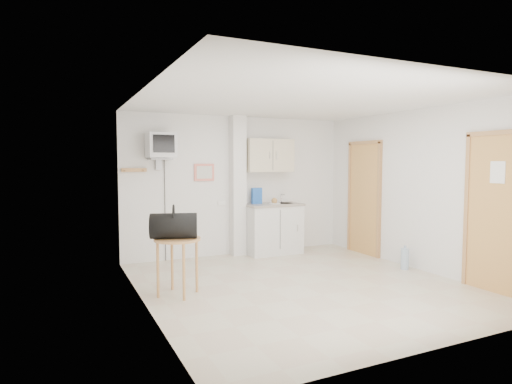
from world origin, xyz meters
name	(u,v)px	position (x,y,z in m)	size (l,w,h in m)	color
ground	(302,285)	(0.00, 0.00, 0.00)	(4.50, 4.50, 0.00)	beige
room_envelope	(314,172)	(0.24, 0.09, 1.54)	(4.24, 4.54, 2.55)	white
kitchenette	(272,210)	(0.57, 2.00, 0.80)	(1.03, 0.58, 2.10)	silver
crt_television	(161,146)	(-1.45, 2.02, 1.94)	(0.44, 0.45, 2.15)	slate
round_table	(177,247)	(-1.65, 0.29, 0.62)	(0.58, 0.58, 0.73)	#BD8548
duffel_bag	(174,226)	(-1.70, 0.28, 0.89)	(0.64, 0.47, 0.43)	black
water_bottle	(405,259)	(1.91, 0.05, 0.17)	(0.12, 0.12, 0.37)	#9BB5CD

